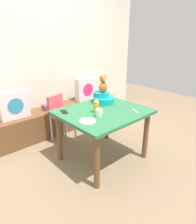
{
  "coord_description": "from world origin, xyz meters",
  "views": [
    {
      "loc": [
        -1.72,
        -1.8,
        1.69
      ],
      "look_at": [
        0.0,
        0.1,
        0.69
      ],
      "focal_mm": 31.98,
      "sensor_mm": 36.0,
      "label": 1
    }
  ],
  "objects_px": {
    "teddy_bear": "(103,84)",
    "coffee_mug": "(99,113)",
    "pillow_floral_left": "(14,105)",
    "highchair": "(62,113)",
    "dinner_plate_near": "(88,121)",
    "infant_seat_teal": "(103,98)",
    "ketchup_bottle": "(96,106)",
    "book_stack": "(48,107)",
    "cell_phone": "(64,112)",
    "pillow_floral_right": "(86,89)",
    "dining_table": "(103,118)"
  },
  "relations": [
    {
      "from": "teddy_bear",
      "to": "coffee_mug",
      "type": "relative_size",
      "value": 2.08
    },
    {
      "from": "pillow_floral_left",
      "to": "highchair",
      "type": "xyz_separation_m",
      "value": [
        0.58,
        -0.42,
        -0.16
      ]
    },
    {
      "from": "dinner_plate_near",
      "to": "pillow_floral_left",
      "type": "bearing_deg",
      "value": 104.68
    },
    {
      "from": "infant_seat_teal",
      "to": "ketchup_bottle",
      "type": "height_order",
      "value": "ketchup_bottle"
    },
    {
      "from": "book_stack",
      "to": "cell_phone",
      "type": "distance_m",
      "value": 1.0
    },
    {
      "from": "teddy_bear",
      "to": "dinner_plate_near",
      "type": "distance_m",
      "value": 0.76
    },
    {
      "from": "book_stack",
      "to": "cell_phone",
      "type": "height_order",
      "value": "cell_phone"
    },
    {
      "from": "pillow_floral_right",
      "to": "dining_table",
      "type": "height_order",
      "value": "pillow_floral_right"
    },
    {
      "from": "pillow_floral_left",
      "to": "dining_table",
      "type": "relative_size",
      "value": 0.4
    },
    {
      "from": "pillow_floral_right",
      "to": "highchair",
      "type": "bearing_deg",
      "value": -153.66
    },
    {
      "from": "pillow_floral_right",
      "to": "dining_table",
      "type": "bearing_deg",
      "value": -119.4
    },
    {
      "from": "infant_seat_teal",
      "to": "cell_phone",
      "type": "bearing_deg",
      "value": 174.13
    },
    {
      "from": "infant_seat_teal",
      "to": "dinner_plate_near",
      "type": "relative_size",
      "value": 1.65
    },
    {
      "from": "infant_seat_teal",
      "to": "teddy_bear",
      "type": "relative_size",
      "value": 1.32
    },
    {
      "from": "pillow_floral_right",
      "to": "cell_phone",
      "type": "distance_m",
      "value": 1.43
    },
    {
      "from": "infant_seat_teal",
      "to": "cell_phone",
      "type": "xyz_separation_m",
      "value": [
        -0.64,
        0.07,
        -0.07
      ]
    },
    {
      "from": "highchair",
      "to": "teddy_bear",
      "type": "relative_size",
      "value": 3.16
    },
    {
      "from": "coffee_mug",
      "to": "pillow_floral_left",
      "type": "bearing_deg",
      "value": 112.82
    },
    {
      "from": "pillow_floral_right",
      "to": "infant_seat_teal",
      "type": "xyz_separation_m",
      "value": [
        -0.46,
        -0.98,
        0.13
      ]
    },
    {
      "from": "coffee_mug",
      "to": "dining_table",
      "type": "bearing_deg",
      "value": 33.23
    },
    {
      "from": "pillow_floral_right",
      "to": "ketchup_bottle",
      "type": "relative_size",
      "value": 2.38
    },
    {
      "from": "pillow_floral_left",
      "to": "pillow_floral_right",
      "type": "xyz_separation_m",
      "value": [
        1.42,
        0.0,
        0.0
      ]
    },
    {
      "from": "highchair",
      "to": "dinner_plate_near",
      "type": "bearing_deg",
      "value": -103.48
    },
    {
      "from": "pillow_floral_left",
      "to": "cell_phone",
      "type": "relative_size",
      "value": 3.06
    },
    {
      "from": "cell_phone",
      "to": "ketchup_bottle",
      "type": "bearing_deg",
      "value": 153.98
    },
    {
      "from": "ketchup_bottle",
      "to": "highchair",
      "type": "bearing_deg",
      "value": 93.45
    },
    {
      "from": "ketchup_bottle",
      "to": "coffee_mug",
      "type": "height_order",
      "value": "ketchup_bottle"
    },
    {
      "from": "book_stack",
      "to": "cell_phone",
      "type": "bearing_deg",
      "value": -105.92
    },
    {
      "from": "pillow_floral_right",
      "to": "highchair",
      "type": "distance_m",
      "value": 0.95
    },
    {
      "from": "teddy_bear",
      "to": "book_stack",
      "type": "bearing_deg",
      "value": 110.46
    },
    {
      "from": "coffee_mug",
      "to": "book_stack",
      "type": "bearing_deg",
      "value": 88.85
    },
    {
      "from": "coffee_mug",
      "to": "dinner_plate_near",
      "type": "distance_m",
      "value": 0.21
    },
    {
      "from": "highchair",
      "to": "coffee_mug",
      "type": "xyz_separation_m",
      "value": [
        -0.02,
        -0.91,
        0.27
      ]
    },
    {
      "from": "infant_seat_teal",
      "to": "teddy_bear",
      "type": "xyz_separation_m",
      "value": [
        0.0,
        -0.0,
        0.21
      ]
    },
    {
      "from": "teddy_bear",
      "to": "coffee_mug",
      "type": "distance_m",
      "value": 0.58
    },
    {
      "from": "pillow_floral_left",
      "to": "cell_phone",
      "type": "xyz_separation_m",
      "value": [
        0.32,
        -0.91,
        0.06
      ]
    },
    {
      "from": "pillow_floral_right",
      "to": "pillow_floral_left",
      "type": "bearing_deg",
      "value": 180.0
    },
    {
      "from": "teddy_bear",
      "to": "ketchup_bottle",
      "type": "distance_m",
      "value": 0.44
    },
    {
      "from": "dinner_plate_near",
      "to": "pillow_floral_right",
      "type": "bearing_deg",
      "value": 51.77
    },
    {
      "from": "teddy_bear",
      "to": "cell_phone",
      "type": "relative_size",
      "value": 1.74
    },
    {
      "from": "pillow_floral_right",
      "to": "dinner_plate_near",
      "type": "relative_size",
      "value": 2.2
    },
    {
      "from": "highchair",
      "to": "infant_seat_teal",
      "type": "distance_m",
      "value": 0.74
    },
    {
      "from": "dining_table",
      "to": "teddy_bear",
      "type": "xyz_separation_m",
      "value": [
        0.22,
        0.23,
        0.39
      ]
    },
    {
      "from": "book_stack",
      "to": "ketchup_bottle",
      "type": "bearing_deg",
      "value": -88.12
    },
    {
      "from": "dinner_plate_near",
      "to": "cell_phone",
      "type": "bearing_deg",
      "value": 94.45
    },
    {
      "from": "teddy_bear",
      "to": "dining_table",
      "type": "bearing_deg",
      "value": -133.49
    },
    {
      "from": "cell_phone",
      "to": "infant_seat_teal",
      "type": "bearing_deg",
      "value": -168.41
    },
    {
      "from": "pillow_floral_right",
      "to": "teddy_bear",
      "type": "bearing_deg",
      "value": -115.23
    },
    {
      "from": "dining_table",
      "to": "cell_phone",
      "type": "distance_m",
      "value": 0.53
    },
    {
      "from": "book_stack",
      "to": "coffee_mug",
      "type": "distance_m",
      "value": 1.38
    }
  ]
}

